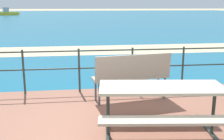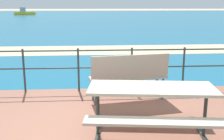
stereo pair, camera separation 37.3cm
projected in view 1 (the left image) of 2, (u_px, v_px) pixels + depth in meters
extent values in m
cube|color=#196B8E|center=(80.00, 17.00, 42.45)|extent=(90.00, 90.00, 0.01)
cube|color=beige|center=(92.00, 50.00, 12.00)|extent=(54.02, 2.95, 0.01)
cube|color=#BCAD93|center=(162.00, 87.00, 3.93)|extent=(1.85, 0.88, 0.04)
cube|color=#BCAD93|center=(169.00, 121.00, 3.45)|extent=(1.80, 0.47, 0.04)
cube|color=#BCAD93|center=(155.00, 93.00, 4.53)|extent=(1.80, 0.47, 0.04)
cylinder|color=#2D3833|center=(108.00, 112.00, 4.01)|extent=(0.06, 0.06, 0.74)
cube|color=#2D3833|center=(108.00, 134.00, 4.09)|extent=(0.22, 1.36, 0.03)
cylinder|color=#2D3833|center=(213.00, 111.00, 4.02)|extent=(0.06, 0.06, 0.74)
cube|color=#2D3833|center=(211.00, 133.00, 4.10)|extent=(0.22, 1.36, 0.03)
cube|color=tan|center=(131.00, 77.00, 5.51)|extent=(1.58, 0.65, 0.04)
cube|color=tan|center=(134.00, 67.00, 5.29)|extent=(1.53, 0.33, 0.47)
cylinder|color=#4C5156|center=(158.00, 84.00, 5.90)|extent=(0.04, 0.04, 0.47)
cylinder|color=#4C5156|center=(165.00, 87.00, 5.62)|extent=(0.04, 0.04, 0.47)
cylinder|color=#4C5156|center=(96.00, 89.00, 5.52)|extent=(0.04, 0.04, 0.47)
cylinder|color=#4C5156|center=(99.00, 94.00, 5.24)|extent=(0.04, 0.04, 0.47)
cylinder|color=#2D3833|center=(24.00, 72.00, 5.87)|extent=(0.04, 0.04, 0.96)
cylinder|color=#2D3833|center=(79.00, 70.00, 6.02)|extent=(0.04, 0.04, 0.96)
cylinder|color=#2D3833|center=(132.00, 69.00, 6.16)|extent=(0.04, 0.04, 0.96)
cylinder|color=#2D3833|center=(183.00, 67.00, 6.31)|extent=(0.04, 0.04, 0.96)
cylinder|color=#2D3833|center=(106.00, 50.00, 5.99)|extent=(5.90, 0.03, 0.03)
cylinder|color=#2D3833|center=(106.00, 68.00, 6.08)|extent=(5.90, 0.03, 0.03)
cube|color=yellow|center=(8.00, 14.00, 50.01)|extent=(3.80, 2.48, 0.59)
cube|color=#A5A8AD|center=(6.00, 10.00, 49.71)|extent=(1.17, 1.10, 0.82)
cone|color=yellow|center=(19.00, 13.00, 51.04)|extent=(0.67, 0.68, 0.53)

